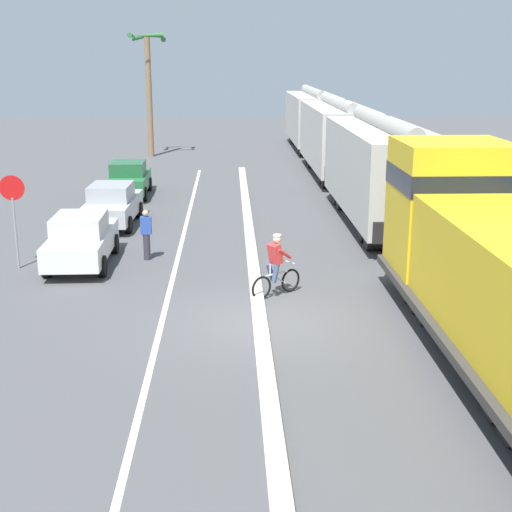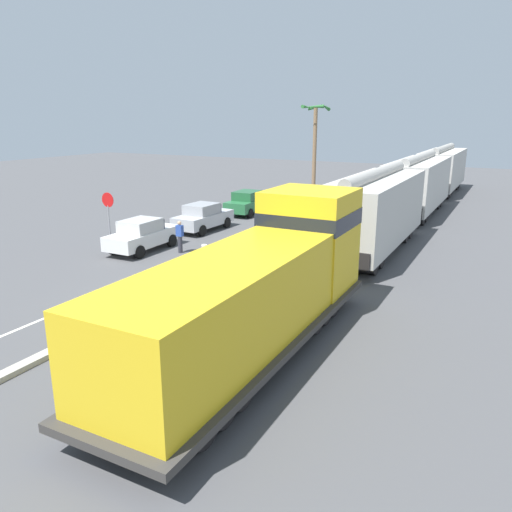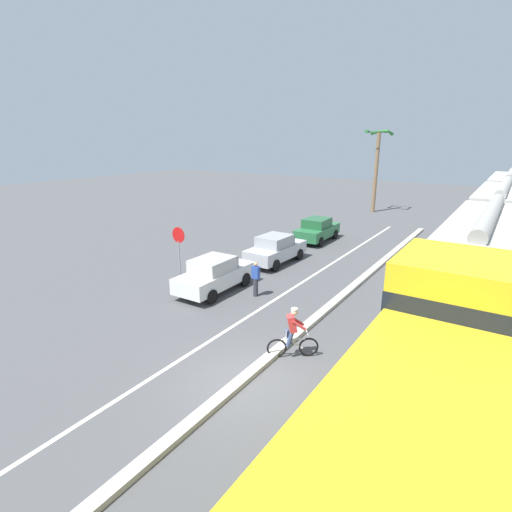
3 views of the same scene
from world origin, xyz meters
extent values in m
plane|color=#4C4C4F|center=(0.00, 0.00, 0.00)|extent=(120.00, 120.00, 0.00)
cube|color=#B2AD9E|center=(0.00, 6.00, 0.08)|extent=(0.36, 36.00, 0.16)
cube|color=silver|center=(-2.40, 6.00, 0.00)|extent=(0.14, 36.00, 0.01)
cube|color=gold|center=(5.07, -3.24, 1.90)|extent=(2.70, 9.86, 2.40)
cube|color=gold|center=(5.07, 1.76, 2.45)|extent=(2.80, 2.80, 3.50)
cube|color=black|center=(5.07, 1.76, 3.24)|extent=(2.83, 2.83, 0.56)
cylinder|color=black|center=(5.07, 1.35, 0.50)|extent=(2.40, 1.00, 1.00)
cylinder|color=black|center=(5.07, 0.55, 0.50)|extent=(2.40, 1.00, 1.00)
cylinder|color=black|center=(5.07, -0.25, 0.50)|extent=(2.40, 1.00, 1.00)
cube|color=#BBB9B1|center=(5.07, 10.36, 2.15)|extent=(2.90, 10.40, 3.10)
cylinder|color=#9F9D97|center=(5.07, 10.36, 3.88)|extent=(0.60, 9.88, 0.60)
cube|color=black|center=(5.07, 15.61, 0.95)|extent=(2.61, 0.10, 0.70)
cube|color=black|center=(5.07, 5.11, 0.95)|extent=(2.61, 0.10, 0.70)
cylinder|color=black|center=(5.07, 14.14, 0.45)|extent=(2.46, 0.90, 0.90)
cylinder|color=black|center=(5.07, 13.04, 0.45)|extent=(2.46, 0.90, 0.90)
cylinder|color=black|center=(5.07, 7.69, 0.45)|extent=(2.46, 0.90, 0.90)
cylinder|color=black|center=(5.07, 6.59, 0.45)|extent=(2.46, 0.90, 0.90)
cube|color=beige|center=(5.07, 21.96, 2.15)|extent=(2.90, 10.40, 3.10)
cylinder|color=#A3A19B|center=(5.07, 21.96, 3.88)|extent=(0.60, 9.88, 0.60)
cube|color=black|center=(5.07, 27.21, 0.95)|extent=(2.61, 0.10, 0.70)
cube|color=black|center=(5.07, 16.71, 0.95)|extent=(2.61, 0.10, 0.70)
cylinder|color=black|center=(5.07, 25.74, 0.45)|extent=(2.46, 0.90, 0.90)
cylinder|color=black|center=(5.07, 24.64, 0.45)|extent=(2.46, 0.90, 0.90)
cylinder|color=black|center=(5.07, 19.29, 0.45)|extent=(2.46, 0.90, 0.90)
cylinder|color=black|center=(5.07, 18.19, 0.45)|extent=(2.46, 0.90, 0.90)
cube|color=#BBB9B1|center=(5.07, 33.56, 2.15)|extent=(2.90, 10.40, 3.10)
cylinder|color=#9F9D97|center=(5.07, 33.56, 3.88)|extent=(0.60, 9.88, 0.60)
cube|color=black|center=(5.07, 38.81, 0.95)|extent=(2.61, 0.10, 0.70)
cube|color=black|center=(5.07, 28.31, 0.95)|extent=(2.61, 0.10, 0.70)
cylinder|color=black|center=(5.07, 37.34, 0.45)|extent=(2.46, 0.90, 0.90)
cylinder|color=black|center=(5.07, 36.24, 0.45)|extent=(2.46, 0.90, 0.90)
cylinder|color=black|center=(5.07, 30.89, 0.45)|extent=(2.46, 0.90, 0.90)
cylinder|color=black|center=(5.07, 29.79, 0.45)|extent=(2.46, 0.90, 0.90)
cube|color=silver|center=(-5.31, 5.19, 0.67)|extent=(1.75, 4.22, 0.70)
cube|color=beige|center=(-5.31, 5.04, 1.32)|extent=(1.52, 1.92, 0.60)
cube|color=#1E232D|center=(-5.32, 6.04, 1.27)|extent=(1.43, 0.14, 0.51)
cylinder|color=black|center=(-6.14, 6.49, 0.32)|extent=(0.23, 0.64, 0.64)
cylinder|color=black|center=(-4.52, 6.51, 0.32)|extent=(0.23, 0.64, 0.64)
cylinder|color=black|center=(-6.11, 3.88, 0.32)|extent=(0.23, 0.64, 0.64)
cylinder|color=black|center=(-4.49, 3.90, 0.32)|extent=(0.23, 0.64, 0.64)
cube|color=#B7BABF|center=(-5.19, 10.55, 0.67)|extent=(1.84, 4.25, 0.70)
cube|color=#9C9EA2|center=(-5.20, 10.40, 1.32)|extent=(1.56, 1.95, 0.60)
cube|color=#1E232D|center=(-5.17, 11.40, 1.27)|extent=(1.43, 0.17, 0.51)
cylinder|color=black|center=(-5.96, 11.88, 0.32)|extent=(0.24, 0.65, 0.64)
cylinder|color=black|center=(-4.34, 11.83, 0.32)|extent=(0.24, 0.65, 0.64)
cylinder|color=black|center=(-6.05, 9.28, 0.32)|extent=(0.24, 0.65, 0.64)
cylinder|color=black|center=(-4.43, 9.23, 0.32)|extent=(0.24, 0.65, 0.64)
cube|color=#286B3D|center=(-5.36, 16.47, 0.67)|extent=(1.80, 4.24, 0.70)
cube|color=#225B34|center=(-5.36, 16.32, 1.32)|extent=(1.54, 1.93, 0.60)
cube|color=#1E232D|center=(-5.38, 17.32, 1.27)|extent=(1.43, 0.15, 0.51)
cylinder|color=black|center=(-6.20, 17.75, 0.32)|extent=(0.23, 0.64, 0.64)
cylinder|color=black|center=(-4.58, 17.79, 0.32)|extent=(0.23, 0.64, 0.64)
cylinder|color=black|center=(-6.14, 15.15, 0.32)|extent=(0.23, 0.64, 0.64)
cylinder|color=black|center=(-4.52, 15.19, 0.32)|extent=(0.23, 0.64, 0.64)
torus|color=black|center=(0.96, 2.29, 0.33)|extent=(0.56, 0.45, 0.66)
torus|color=black|center=(0.13, 1.65, 0.33)|extent=(0.56, 0.45, 0.66)
cylinder|color=silver|center=(0.54, 1.97, 0.63)|extent=(0.66, 0.52, 0.05)
cylinder|color=silver|center=(0.62, 2.03, 0.45)|extent=(0.41, 0.33, 0.36)
cylinder|color=silver|center=(0.37, 1.83, 0.78)|extent=(0.04, 0.04, 0.30)
cylinder|color=silver|center=(0.89, 2.24, 0.88)|extent=(0.32, 0.40, 0.04)
cylinder|color=#38476B|center=(0.39, 1.97, 0.68)|extent=(0.33, 0.30, 0.52)
cylinder|color=#38476B|center=(0.51, 1.81, 0.68)|extent=(0.30, 0.27, 0.52)
cube|color=red|center=(0.50, 1.94, 1.20)|extent=(0.47, 0.47, 0.57)
sphere|color=beige|center=(0.56, 1.98, 1.59)|extent=(0.22, 0.22, 0.22)
cylinder|color=white|center=(0.56, 1.98, 1.69)|extent=(0.22, 0.22, 0.05)
cylinder|color=red|center=(0.56, 2.18, 1.20)|extent=(0.42, 0.35, 0.36)
cylinder|color=red|center=(0.76, 1.93, 1.20)|extent=(0.42, 0.35, 0.36)
cylinder|color=gray|center=(-7.21, 4.86, 1.10)|extent=(0.07, 0.07, 2.20)
cylinder|color=red|center=(-7.21, 4.88, 2.50)|extent=(0.76, 0.03, 0.76)
cylinder|color=white|center=(-7.21, 4.89, 2.50)|extent=(0.48, 0.02, 0.48)
cylinder|color=#846647|center=(-5.74, 30.00, 3.71)|extent=(0.36, 0.36, 7.41)
cone|color=#2D7033|center=(-4.84, 29.94, 7.46)|extent=(0.43, 1.84, 0.70)
cone|color=#2D7033|center=(-5.88, 30.89, 7.46)|extent=(1.86, 0.60, 0.59)
cone|color=#2D7033|center=(-6.64, 30.06, 7.46)|extent=(0.45, 1.83, 0.36)
cone|color=#2D7033|center=(-5.59, 29.11, 7.46)|extent=(1.84, 0.63, 0.38)
cylinder|color=#33333D|center=(-3.36, 5.68, 0.42)|extent=(0.22, 0.22, 0.85)
cube|color=#2D4CA5|center=(-3.36, 5.68, 1.13)|extent=(0.34, 0.22, 0.56)
sphere|color=tan|center=(-3.36, 5.68, 1.52)|extent=(0.20, 0.20, 0.20)
camera|label=1|loc=(-0.69, -16.39, 6.32)|focal=50.00mm
camera|label=2|loc=(11.24, -13.97, 6.57)|focal=35.00mm
camera|label=3|loc=(5.94, -8.41, 6.90)|focal=28.00mm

